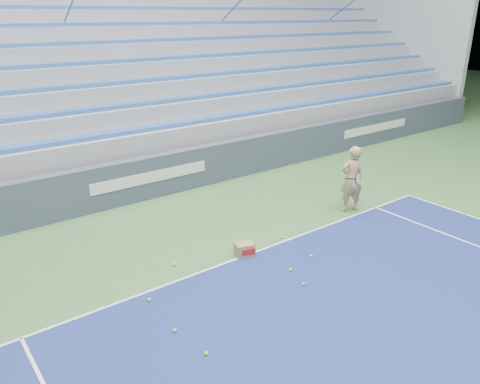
{
  "coord_description": "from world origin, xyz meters",
  "views": [
    {
      "loc": [
        -4.94,
        5.43,
        4.49
      ],
      "look_at": [
        0.3,
        12.38,
        1.15
      ],
      "focal_mm": 35.0,
      "sensor_mm": 36.0,
      "label": 1
    }
  ],
  "objects": [
    {
      "name": "tennis_ball_0",
      "position": [
        1.13,
        12.04,
        0.03
      ],
      "size": [
        0.07,
        0.07,
        0.07
      ],
      "primitive_type": "sphere",
      "color": "#B2E12E",
      "rests_on": "ground"
    },
    {
      "name": "tennis_ball_3",
      "position": [
        1.05,
        11.06,
        0.03
      ],
      "size": [
        0.07,
        0.07,
        0.07
      ],
      "primitive_type": "sphere",
      "color": "#B2E12E",
      "rests_on": "ground"
    },
    {
      "name": "tennis_ball_5",
      "position": [
        -2.23,
        10.66,
        0.03
      ],
      "size": [
        0.07,
        0.07,
        0.07
      ],
      "primitive_type": "sphere",
      "color": "#B2E12E",
      "rests_on": "ground"
    },
    {
      "name": "tennis_ball_4",
      "position": [
        -1.25,
        12.4,
        0.03
      ],
      "size": [
        0.07,
        0.07,
        0.07
      ],
      "primitive_type": "sphere",
      "color": "#B2E12E",
      "rests_on": "ground"
    },
    {
      "name": "tennis_ball_6",
      "position": [
        -2.13,
        9.95,
        0.03
      ],
      "size": [
        0.07,
        0.07,
        0.07
      ],
      "primitive_type": "sphere",
      "color": "#B2E12E",
      "rests_on": "ground"
    },
    {
      "name": "tennis_ball_7",
      "position": [
        -2.17,
        11.61,
        0.03
      ],
      "size": [
        0.07,
        0.07,
        0.07
      ],
      "primitive_type": "sphere",
      "color": "#B2E12E",
      "rests_on": "ground"
    },
    {
      "name": "tennis_ball_1",
      "position": [
        0.36,
        10.91,
        0.03
      ],
      "size": [
        0.07,
        0.07,
        0.07
      ],
      "primitive_type": "sphere",
      "color": "#B2E12E",
      "rests_on": "ground"
    },
    {
      "name": "tennis_player",
      "position": [
        3.48,
        12.19,
        0.81
      ],
      "size": [
        0.95,
        0.9,
        1.61
      ],
      "color": "tan",
      "rests_on": "ground"
    },
    {
      "name": "sponsor_barrier",
      "position": [
        0.0,
        15.88,
        0.55
      ],
      "size": [
        30.0,
        0.32,
        1.1
      ],
      "color": "#3B445A",
      "rests_on": "ground"
    },
    {
      "name": "bleachers",
      "position": [
        0.0,
        21.6,
        2.36
      ],
      "size": [
        31.0,
        9.15,
        7.3
      ],
      "color": "#9A9CA2",
      "rests_on": "ground"
    },
    {
      "name": "ball_box",
      "position": [
        0.06,
        11.92,
        0.13
      ],
      "size": [
        0.42,
        0.36,
        0.27
      ],
      "color": "#A1734E",
      "rests_on": "ground"
    },
    {
      "name": "tennis_ball_2",
      "position": [
        0.22,
        10.41,
        0.03
      ],
      "size": [
        0.07,
        0.07,
        0.07
      ],
      "primitive_type": "sphere",
      "color": "#B2E12E",
      "rests_on": "ground"
    }
  ]
}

